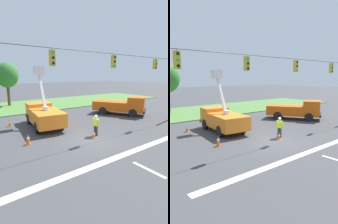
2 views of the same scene
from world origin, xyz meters
The scene contains 11 objects.
ground_plane centered at (0.00, 0.00, 0.00)m, with size 200.00×200.00×0.00m, color #424244.
grass_verge centered at (0.00, 18.00, 0.05)m, with size 56.00×12.00×0.10m, color #517F3D.
lane_markings centered at (0.00, -4.82, 0.00)m, with size 17.60×15.25×0.01m.
signal_gantry centered at (-0.01, 0.00, 4.58)m, with size 26.20×0.33×7.20m.
utility_truck_bucket_lift centered at (-1.30, 5.61, 1.29)m, with size 3.25×6.32×5.81m.
utility_truck_support_near centered at (8.93, 4.92, 1.17)m, with size 5.45×6.79×2.33m.
road_worker centered at (1.13, 0.51, 1.00)m, with size 0.32×0.64×1.77m.
traffic_cone_foreground_left centered at (-4.11, 1.88, 0.41)m, with size 0.36×0.36×0.82m.
traffic_cone_foreground_right centered at (-4.09, 7.48, 0.36)m, with size 0.36×0.36×0.73m.
traffic_cone_mid_right centered at (0.66, 0.11, 0.29)m, with size 0.36×0.36×0.62m.
traffic_cone_near_bucket centered at (1.67, 7.82, 0.32)m, with size 0.36×0.36×0.66m.
Camera 2 is at (-12.41, -11.76, 5.09)m, focal length 35.00 mm.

